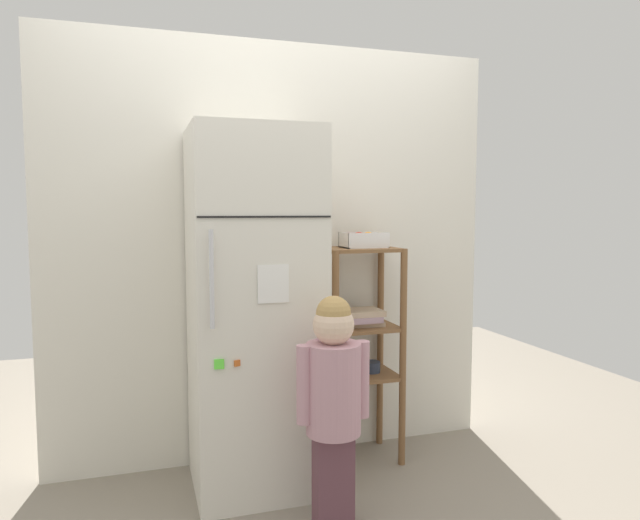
% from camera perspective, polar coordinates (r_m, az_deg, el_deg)
% --- Properties ---
extents(ground_plane, '(6.00, 6.00, 0.00)m').
position_cam_1_polar(ground_plane, '(3.08, -2.55, -20.87)').
color(ground_plane, gray).
extents(kitchen_wall_back, '(2.42, 0.03, 2.22)m').
position_cam_1_polar(kitchen_wall_back, '(3.11, -4.24, 0.70)').
color(kitchen_wall_back, silver).
rests_on(kitchen_wall_back, ground).
extents(refrigerator, '(0.59, 0.60, 1.72)m').
position_cam_1_polar(refrigerator, '(2.79, -6.54, -4.98)').
color(refrigerator, silver).
rests_on(refrigerator, ground).
extents(child_standing, '(0.32, 0.24, 0.99)m').
position_cam_1_polar(child_standing, '(2.47, 1.32, -12.55)').
color(child_standing, brown).
rests_on(child_standing, ground).
extents(pantry_shelf_unit, '(0.41, 0.33, 1.14)m').
position_cam_1_polar(pantry_shelf_unit, '(3.10, 3.92, -7.26)').
color(pantry_shelf_unit, brown).
rests_on(pantry_shelf_unit, ground).
extents(fruit_bin, '(0.23, 0.16, 0.08)m').
position_cam_1_polar(fruit_bin, '(3.05, 4.29, 1.96)').
color(fruit_bin, white).
rests_on(fruit_bin, pantry_shelf_unit).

